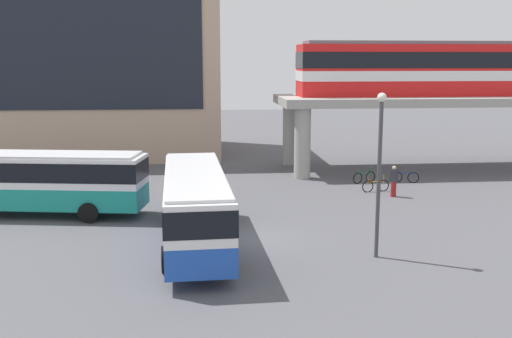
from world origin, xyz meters
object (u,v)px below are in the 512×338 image
bus_secondary (36,177)px  bicycle_blue (405,177)px  bicycle_green (364,177)px  bus_main (195,201)px  pedestrian_walking_across (394,182)px  bicycle_orange (376,186)px  train (449,68)px  station_building (56,61)px

bus_secondary → bicycle_blue: bus_secondary is taller
bicycle_green → bus_main: bearing=-131.2°
bicycle_green → pedestrian_walking_across: bearing=-81.9°
bus_secondary → bicycle_green: size_ratio=6.80×
bicycle_orange → train: bearing=44.8°
bicycle_orange → bicycle_green: bearing=89.0°
bicycle_orange → pedestrian_walking_across: bearing=-65.8°
bicycle_blue → pedestrian_walking_across: 4.46m
station_building → bicycle_green: bearing=-33.4°
train → bicycle_orange: train is taller
train → bicycle_green: bearing=-147.9°
station_building → bicycle_orange: size_ratio=15.19×
station_building → bicycle_green: size_ratio=16.15×
bus_secondary → bicycle_orange: size_ratio=6.40×
bus_secondary → bicycle_orange: bearing=11.3°
station_building → pedestrian_walking_across: 30.48m
pedestrian_walking_across → bicycle_green: bearing=98.1°
bus_secondary → bicycle_blue: size_ratio=6.57×
train → bicycle_blue: bearing=-134.2°
train → bicycle_green: (-7.27, -4.56, -6.92)m
bicycle_orange → bicycle_green: 2.70m
bus_main → pedestrian_walking_across: size_ratio=6.11×
bus_main → bicycle_blue: bus_main is taller
bicycle_green → train: bearing=32.1°
pedestrian_walking_across → station_building: bearing=140.6°
bicycle_green → pedestrian_walking_across: pedestrian_walking_across is taller
bicycle_orange → bicycle_green: size_ratio=1.06×
bicycle_orange → pedestrian_walking_across: pedestrian_walking_across is taller
bus_main → station_building: bearing=113.0°
bicycle_orange → pedestrian_walking_across: (0.63, -1.41, 0.51)m
bus_secondary → bicycle_blue: 22.54m
bus_secondary → pedestrian_walking_across: bus_secondary is taller
bus_secondary → bicycle_orange: 19.32m
pedestrian_walking_across → bicycle_blue: bearing=62.1°
station_building → bus_main: station_building is taller
bus_main → bicycle_orange: bearing=41.9°
bus_main → bicycle_green: bus_main is taller
bicycle_orange → pedestrian_walking_across: size_ratio=0.97×
bus_secondary → bicycle_green: bearing=18.9°
bus_main → pedestrian_walking_across: bus_main is taller
bus_main → pedestrian_walking_across: 14.17m
station_building → bicycle_orange: station_building is taller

